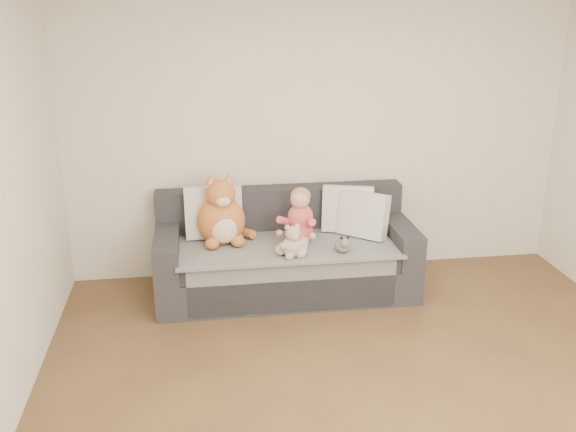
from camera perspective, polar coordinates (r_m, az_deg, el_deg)
The scene contains 10 objects.
room_shell at distance 3.82m, azimuth 8.75°, elevation 0.98°, with size 5.00×5.00×5.00m.
sofa at distance 5.59m, azimuth -0.28°, elevation -3.63°, with size 2.20×0.94×0.85m.
cushion_left at distance 5.56m, azimuth -6.66°, elevation 0.36°, with size 0.50×0.24×0.46m.
cushion_right_back at distance 5.69m, azimuth 5.34°, elevation 0.63°, with size 0.48×0.31×0.42m.
cushion_right_front at distance 5.58m, azimuth 6.71°, elevation 0.13°, with size 0.45×0.42×0.41m.
toddler at distance 5.38m, azimuth 1.00°, elevation -0.41°, with size 0.36×0.49×0.48m.
plush_cat at distance 5.43m, azimuth -5.91°, elevation -0.05°, with size 0.50×0.45×0.62m.
teddy_bear at distance 5.13m, azimuth 0.43°, elevation -2.47°, with size 0.22×0.17×0.28m.
plush_cow at distance 5.25m, azimuth 4.93°, elevation -2.56°, with size 0.13×0.20×0.16m.
sippy_cup at distance 5.27m, azimuth -0.02°, elevation -2.42°, with size 0.11×0.09×0.13m.
Camera 1 is at (-1.09, -3.05, 2.48)m, focal length 40.00 mm.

